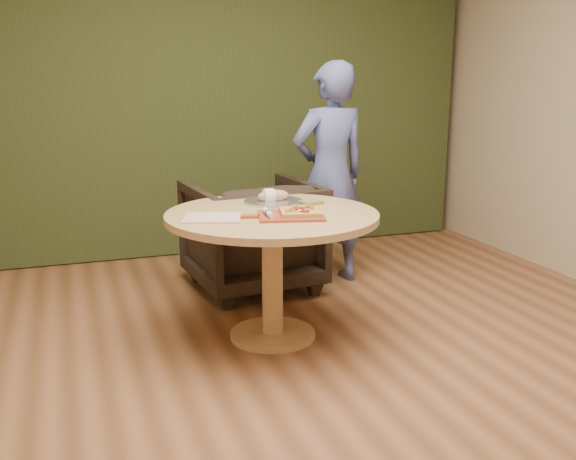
# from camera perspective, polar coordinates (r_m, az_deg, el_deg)

# --- Properties ---
(room_shell) EXTENTS (5.04, 6.04, 2.84)m
(room_shell) POSITION_cam_1_polar(r_m,az_deg,el_deg) (2.69, 4.25, 11.40)
(room_shell) COLOR brown
(room_shell) RESTS_ON ground
(curtain) EXTENTS (4.80, 0.14, 2.78)m
(curtain) POSITION_cam_1_polar(r_m,az_deg,el_deg) (5.47, -8.22, 12.44)
(curtain) COLOR #283417
(curtain) RESTS_ON ground
(pedestal_table) EXTENTS (1.20, 1.20, 0.75)m
(pedestal_table) POSITION_cam_1_polar(r_m,az_deg,el_deg) (3.64, -1.42, -0.58)
(pedestal_table) COLOR tan
(pedestal_table) RESTS_ON ground
(pizza_paddle) EXTENTS (0.47, 0.35, 0.01)m
(pizza_paddle) POSITION_cam_1_polar(r_m,az_deg,el_deg) (3.48, 0.07, 1.27)
(pizza_paddle) COLOR #9B4127
(pizza_paddle) RESTS_ON pedestal_table
(flatbread_pizza) EXTENTS (0.27, 0.27, 0.04)m
(flatbread_pizza) POSITION_cam_1_polar(r_m,az_deg,el_deg) (3.49, 1.13, 1.64)
(flatbread_pizza) COLOR tan
(flatbread_pizza) RESTS_ON pizza_paddle
(cutlery_roll) EXTENTS (0.04, 0.20, 0.03)m
(cutlery_roll) POSITION_cam_1_polar(r_m,az_deg,el_deg) (3.45, -1.77, 1.54)
(cutlery_roll) COLOR silver
(cutlery_roll) RESTS_ON pizza_paddle
(newspaper) EXTENTS (0.36, 0.33, 0.01)m
(newspaper) POSITION_cam_1_polar(r_m,az_deg,el_deg) (3.46, -6.74, 1.08)
(newspaper) COLOR white
(newspaper) RESTS_ON pedestal_table
(serving_tray) EXTENTS (0.36, 0.36, 0.02)m
(serving_tray) POSITION_cam_1_polar(r_m,az_deg,el_deg) (3.87, -1.30, 2.54)
(serving_tray) COLOR silver
(serving_tray) RESTS_ON pedestal_table
(bread_roll) EXTENTS (0.19, 0.09, 0.09)m
(bread_roll) POSITION_cam_1_polar(r_m,az_deg,el_deg) (3.86, -1.43, 3.06)
(bread_roll) COLOR tan
(bread_roll) RESTS_ON serving_tray
(green_packet) EXTENTS (0.14, 0.12, 0.02)m
(green_packet) POSITION_cam_1_polar(r_m,az_deg,el_deg) (3.84, 2.09, 2.48)
(green_packet) COLOR #56622C
(green_packet) RESTS_ON pedestal_table
(armchair) EXTENTS (0.92, 0.87, 0.87)m
(armchair) POSITION_cam_1_polar(r_m,az_deg,el_deg) (4.56, -3.24, 0.05)
(armchair) COLOR black
(armchair) RESTS_ON ground
(person_standing) EXTENTS (0.62, 0.44, 1.60)m
(person_standing) POSITION_cam_1_polar(r_m,az_deg,el_deg) (4.65, 3.73, 4.93)
(person_standing) COLOR #4C5996
(person_standing) RESTS_ON ground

